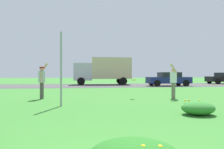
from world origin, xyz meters
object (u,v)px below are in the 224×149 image
car_navy_center_left (169,79)px  box_truck_silver (104,69)px  sign_post_near_path (61,69)px  frisbee_orange (134,80)px  person_catcher_white_shirt (173,80)px  person_thrower_red_cap_gray_shirt (42,79)px

car_navy_center_left → box_truck_silver: size_ratio=0.67×
sign_post_near_path → car_navy_center_left: (9.84, 12.88, -0.71)m
frisbee_orange → box_truck_silver: (-0.19, 14.34, 0.86)m
person_catcher_white_shirt → car_navy_center_left: (4.38, 10.97, -0.21)m
sign_post_near_path → person_thrower_red_cap_gray_shirt: size_ratio=1.58×
sign_post_near_path → frisbee_orange: (3.45, 2.26, -0.50)m
frisbee_orange → car_navy_center_left: bearing=59.0°
person_thrower_red_cap_gray_shirt → frisbee_orange: person_thrower_red_cap_gray_shirt is taller
person_catcher_white_shirt → box_truck_silver: box_truck_silver is taller
sign_post_near_path → frisbee_orange: bearing=33.2°
frisbee_orange → car_navy_center_left: (6.39, 10.62, -0.21)m
sign_post_near_path → person_thrower_red_cap_gray_shirt: 2.85m
car_navy_center_left → sign_post_near_path: bearing=-127.4°
person_catcher_white_shirt → car_navy_center_left: 11.81m
sign_post_near_path → person_catcher_white_shirt: 5.80m
sign_post_near_path → frisbee_orange: sign_post_near_path is taller
person_thrower_red_cap_gray_shirt → person_catcher_white_shirt: bearing=-5.4°
sign_post_near_path → frisbee_orange: size_ratio=11.73×
person_catcher_white_shirt → frisbee_orange: bearing=170.2°
sign_post_near_path → box_truck_silver: (3.25, 16.60, 0.36)m
sign_post_near_path → person_thrower_red_cap_gray_shirt: (-1.21, 2.55, -0.46)m
sign_post_near_path → frisbee_orange: 4.15m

